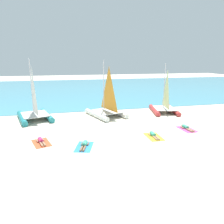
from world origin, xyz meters
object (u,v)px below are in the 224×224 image
(towel_center_left, at_px, (84,147))
(towel_rightmost, at_px, (187,129))
(sunbather_leftmost, at_px, (41,141))
(towel_leftmost, at_px, (41,143))
(sunbather_center_right, at_px, (154,135))
(sunbather_center_left, at_px, (84,145))
(sailboat_white, at_px, (107,108))
(sunbather_rightmost, at_px, (186,128))
(towel_center_right, at_px, (154,137))
(sailboat_red, at_px, (164,105))
(sailboat_teal, at_px, (35,111))

(towel_center_left, relative_size, towel_rightmost, 1.00)
(towel_rightmost, bearing_deg, towel_center_left, -169.23)
(sunbather_leftmost, distance_m, towel_rightmost, 11.94)
(sunbather_leftmost, height_order, towel_rightmost, sunbather_leftmost)
(towel_leftmost, bearing_deg, sunbather_center_right, -4.43)
(sunbather_center_left, bearing_deg, sailboat_white, 83.83)
(sunbather_leftmost, height_order, sunbather_rightmost, same)
(sailboat_white, height_order, towel_center_right, sailboat_white)
(sunbather_leftmost, bearing_deg, towel_leftmost, -90.00)
(towel_leftmost, bearing_deg, towel_rightmost, 1.56)
(sailboat_red, bearing_deg, sailboat_white, -166.95)
(towel_center_left, distance_m, towel_rightmost, 9.16)
(towel_leftmost, xyz_separation_m, towel_center_left, (2.92, -1.39, 0.00))
(sailboat_teal, xyz_separation_m, towel_center_left, (4.04, -7.98, -0.88))
(sunbather_leftmost, height_order, towel_center_left, sunbather_leftmost)
(sailboat_teal, height_order, sailboat_red, sailboat_teal)
(sunbather_center_left, bearing_deg, towel_center_left, -90.00)
(sunbather_rightmost, bearing_deg, sunbather_leftmost, 177.94)
(sunbather_center_right, bearing_deg, sunbather_rightmost, 17.80)
(sailboat_white, relative_size, towel_center_left, 3.06)
(towel_leftmost, bearing_deg, sunbather_leftmost, 106.97)
(towel_center_left, distance_m, sunbather_center_left, 0.14)
(sunbather_center_right, bearing_deg, towel_center_right, -90.00)
(sailboat_teal, bearing_deg, sunbather_leftmost, -95.90)
(towel_center_left, bearing_deg, sailboat_teal, 116.86)
(sailboat_red, distance_m, towel_center_right, 8.30)
(sunbather_center_left, distance_m, towel_center_right, 5.48)
(towel_center_right, bearing_deg, sailboat_teal, 142.46)
(sunbather_center_left, height_order, towel_center_right, sunbather_center_left)
(sailboat_white, distance_m, towel_center_right, 7.36)
(towel_leftmost, distance_m, sunbather_rightmost, 11.92)
(towel_leftmost, bearing_deg, sunbather_center_left, -24.23)
(sailboat_white, relative_size, towel_center_right, 3.06)
(sailboat_white, relative_size, sunbather_leftmost, 3.77)
(sunbather_center_left, distance_m, sunbather_rightmost, 9.14)
(towel_leftmost, xyz_separation_m, sunbather_center_left, (2.94, -1.32, 0.13))
(towel_center_right, distance_m, sunbather_rightmost, 3.70)
(sailboat_white, xyz_separation_m, sunbather_center_right, (2.26, -6.89, -0.74))
(sunbather_leftmost, distance_m, towel_center_right, 8.44)
(sunbather_center_left, bearing_deg, towel_leftmost, 172.46)
(sunbather_center_right, relative_size, sunbather_rightmost, 1.00)
(sailboat_white, height_order, sunbather_center_right, sailboat_white)
(sunbather_leftmost, relative_size, towel_center_left, 0.81)
(towel_leftmost, relative_size, sunbather_leftmost, 1.23)
(sunbather_leftmost, bearing_deg, towel_center_right, -22.27)
(sunbather_center_right, height_order, towel_rightmost, sunbather_center_right)
(sunbather_rightmost, bearing_deg, towel_rightmost, -90.00)
(sunbather_center_right, distance_m, sunbather_rightmost, 3.68)
(towel_center_left, bearing_deg, sunbather_leftmost, 153.74)
(towel_center_right, bearing_deg, sailboat_red, 57.70)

